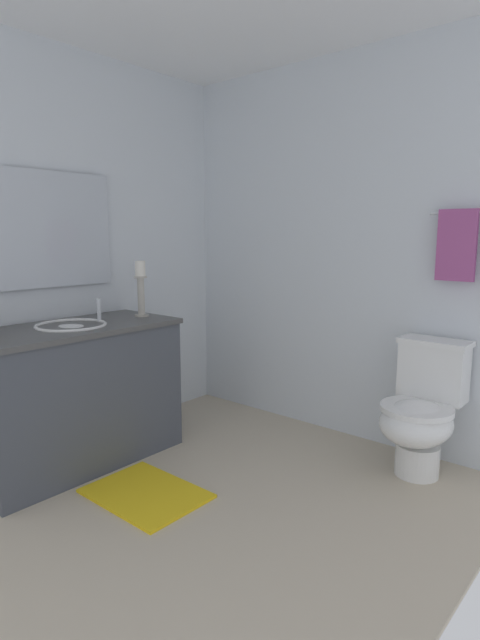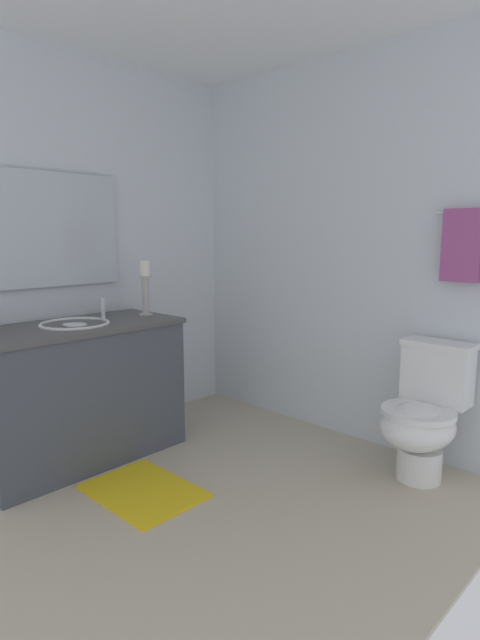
# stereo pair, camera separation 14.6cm
# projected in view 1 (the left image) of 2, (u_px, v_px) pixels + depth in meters

# --- Properties ---
(floor) EXTENTS (2.44, 2.45, 0.02)m
(floor) POSITION_uv_depth(u_px,v_px,m) (212.00, 498.00, 2.64)
(floor) COLOR beige
(floor) RESTS_ON ground
(wall_back) EXTENTS (2.44, 0.04, 2.45)m
(wall_back) POSITION_uv_depth(u_px,v_px,m) (339.00, 251.00, 3.35)
(wall_back) COLOR silver
(wall_back) RESTS_ON ground
(wall_left) EXTENTS (0.04, 2.45, 2.45)m
(wall_left) POSITION_uv_depth(u_px,v_px,m) (69.00, 252.00, 3.21)
(wall_left) COLOR silver
(wall_left) RESTS_ON ground
(vanity_cabinet) EXTENTS (0.58, 1.21, 0.82)m
(vanity_cabinet) POSITION_uv_depth(u_px,v_px,m) (75.00, 395.00, 2.98)
(vanity_cabinet) COLOR #474C56
(vanity_cabinet) RESTS_ON ground
(sink_basin) EXTENTS (0.40, 0.40, 0.24)m
(sink_basin) POSITION_uv_depth(u_px,v_px,m) (72.00, 332.00, 2.92)
(sink_basin) COLOR white
(sink_basin) RESTS_ON vanity_cabinet
(mirror) EXTENTS (0.02, 0.96, 0.69)m
(mirror) POSITION_uv_depth(u_px,v_px,m) (40.00, 230.00, 3.00)
(mirror) COLOR silver
(candle_holder_tall) EXTENTS (0.09, 0.09, 0.35)m
(candle_holder_tall) POSITION_uv_depth(u_px,v_px,m) (141.00, 287.00, 3.23)
(candle_holder_tall) COLOR #B7B2A5
(candle_holder_tall) RESTS_ON vanity_cabinet
(toilet) EXTENTS (0.39, 0.54, 0.75)m
(toilet) POSITION_uv_depth(u_px,v_px,m) (421.00, 411.00, 2.83)
(toilet) COLOR white
(toilet) RESTS_ON ground
(towel_near_vanity) EXTENTS (0.21, 0.03, 0.39)m
(towel_near_vanity) POSITION_uv_depth(u_px,v_px,m) (457.00, 245.00, 2.79)
(towel_near_vanity) COLOR #A54C8C
(towel_near_vanity) RESTS_ON towel_bar
(bath_mat) EXTENTS (0.60, 0.44, 0.02)m
(bath_mat) POSITION_uv_depth(u_px,v_px,m) (146.00, 493.00, 2.65)
(bath_mat) COLOR yellow
(bath_mat) RESTS_ON ground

